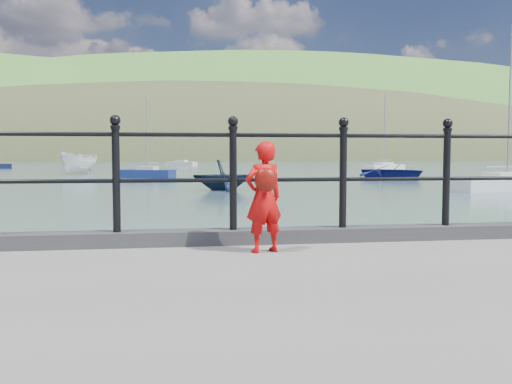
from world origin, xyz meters
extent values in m
plane|color=#2D4251|center=(0.00, 0.00, 0.00)|extent=(600.00, 600.00, 0.00)
cube|color=#28282B|center=(0.00, -0.15, 1.07)|extent=(60.00, 0.30, 0.15)
cylinder|color=black|center=(0.00, -0.15, 1.67)|extent=(18.00, 0.04, 0.04)
cylinder|color=black|center=(0.00, -0.15, 2.15)|extent=(18.00, 0.04, 0.04)
cylinder|color=black|center=(-0.60, -0.15, 1.67)|extent=(0.08, 0.08, 1.05)
sphere|color=black|center=(-0.60, -0.15, 2.29)|extent=(0.11, 0.11, 0.11)
cylinder|color=black|center=(0.60, -0.15, 1.67)|extent=(0.08, 0.08, 1.05)
sphere|color=black|center=(0.60, -0.15, 2.29)|extent=(0.11, 0.11, 0.11)
cylinder|color=black|center=(1.80, -0.15, 1.67)|extent=(0.08, 0.08, 1.05)
sphere|color=black|center=(1.80, -0.15, 2.29)|extent=(0.11, 0.11, 0.11)
cylinder|color=black|center=(3.00, -0.15, 1.67)|extent=(0.08, 0.08, 1.05)
sphere|color=black|center=(3.00, -0.15, 2.29)|extent=(0.11, 0.11, 0.11)
ellipsoid|color=#333A21|center=(20.00, 195.00, -15.40)|extent=(400.00, 100.00, 88.00)
ellipsoid|color=#387026|center=(60.00, 255.00, -27.30)|extent=(600.00, 180.00, 156.00)
cube|color=silver|center=(-35.00, 181.00, 3.00)|extent=(9.00, 6.00, 6.00)
cube|color=#4C4744|center=(-35.00, 181.00, 7.00)|extent=(9.50, 6.50, 2.00)
cube|color=silver|center=(-12.00, 181.00, 3.00)|extent=(9.00, 6.00, 6.00)
cube|color=#4C4744|center=(-12.00, 181.00, 7.00)|extent=(9.50, 6.50, 2.00)
cube|color=silver|center=(18.00, 181.00, 3.00)|extent=(9.00, 6.00, 6.00)
cube|color=#4C4744|center=(18.00, 181.00, 7.00)|extent=(9.50, 6.50, 2.00)
cube|color=silver|center=(45.00, 181.00, 3.00)|extent=(9.00, 6.00, 6.00)
cube|color=#4C4744|center=(45.00, 181.00, 7.00)|extent=(9.50, 6.50, 2.00)
imported|color=red|center=(0.84, -0.69, 1.53)|extent=(0.45, 0.37, 1.07)
ellipsoid|color=red|center=(0.84, -0.82, 1.71)|extent=(0.22, 0.11, 0.23)
imported|color=navy|center=(17.72, 36.27, 0.58)|extent=(6.30, 6.90, 1.17)
imported|color=silver|center=(-9.41, 49.90, 1.11)|extent=(4.30, 6.12, 2.22)
imported|color=black|center=(2.59, 23.69, 0.84)|extent=(3.29, 2.88, 1.67)
cube|color=navy|center=(-2.26, 40.53, 0.25)|extent=(4.85, 3.39, 0.90)
cube|color=beige|center=(-2.26, 40.53, 0.75)|extent=(1.93, 1.65, 0.50)
cylinder|color=#A5A5A8|center=(-2.26, 40.53, 3.73)|extent=(0.10, 0.10, 6.06)
cylinder|color=#A5A5A8|center=(-2.26, 40.53, 1.30)|extent=(1.91, 0.97, 0.06)
cube|color=beige|center=(1.35, 94.19, 0.25)|extent=(5.69, 4.74, 0.90)
cube|color=beige|center=(1.35, 94.19, 0.75)|extent=(2.34, 2.15, 0.50)
cylinder|color=#A5A5A8|center=(1.35, 94.19, 4.54)|extent=(0.10, 0.10, 7.68)
cylinder|color=#A5A5A8|center=(1.35, 94.19, 1.30)|extent=(2.15, 1.55, 0.06)
cube|color=silver|center=(25.98, 58.87, 0.25)|extent=(6.91, 5.75, 0.90)
cube|color=beige|center=(25.98, 58.87, 0.75)|extent=(2.82, 2.56, 0.50)
cylinder|color=#A5A5A8|center=(25.98, 58.87, 5.28)|extent=(0.10, 0.10, 9.17)
cylinder|color=#A5A5A8|center=(25.98, 58.87, 1.30)|extent=(2.63, 1.93, 0.06)
cube|color=silver|center=(17.90, 21.21, 0.25)|extent=(6.87, 3.20, 0.90)
cube|color=beige|center=(17.90, 21.21, 0.75)|extent=(2.54, 1.75, 0.50)
cylinder|color=#A5A5A8|center=(17.90, 21.21, 4.78)|extent=(0.10, 0.10, 8.16)
cylinder|color=#A5A5A8|center=(17.90, 21.21, 1.30)|extent=(2.93, 0.69, 0.06)
camera|label=1|loc=(-0.01, -5.81, 1.94)|focal=38.00mm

